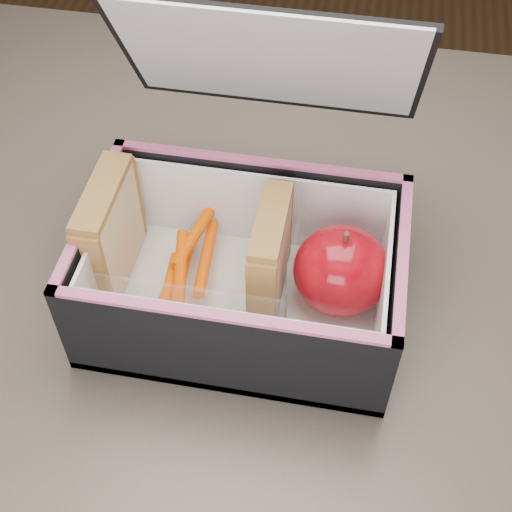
{
  "coord_description": "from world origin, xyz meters",
  "views": [
    {
      "loc": [
        0.02,
        -0.44,
        1.29
      ],
      "look_at": [
        -0.05,
        -0.05,
        0.81
      ],
      "focal_mm": 50.0,
      "sensor_mm": 36.0,
      "label": 1
    }
  ],
  "objects": [
    {
      "name": "red_apple",
      "position": [
        0.02,
        -0.05,
        0.81
      ],
      "size": [
        0.1,
        0.1,
        0.09
      ],
      "rotation": [
        0.0,
        0.0,
        0.15
      ],
      "color": "maroon",
      "rests_on": "paper_napkin"
    },
    {
      "name": "lunch_bag",
      "position": [
        -0.06,
        -0.05,
        0.81
      ],
      "size": [
        0.27,
        0.27,
        0.25
      ],
      "color": "black",
      "rests_on": "kitchen_table"
    },
    {
      "name": "plastic_tub",
      "position": [
        -0.11,
        -0.05,
        0.8
      ],
      "size": [
        0.19,
        0.14,
        0.08
      ],
      "primitive_type": null,
      "color": "white",
      "rests_on": "lunch_bag"
    },
    {
      "name": "paper_napkin",
      "position": [
        0.02,
        -0.05,
        0.77
      ],
      "size": [
        0.09,
        0.1,
        0.01
      ],
      "primitive_type": "cube",
      "rotation": [
        0.0,
        0.0,
        0.14
      ],
      "color": "white",
      "rests_on": "lunch_bag"
    },
    {
      "name": "carrot_sticks",
      "position": [
        -0.12,
        -0.05,
        0.78
      ],
      "size": [
        0.04,
        0.15,
        0.03
      ],
      "color": "#F24F00",
      "rests_on": "plastic_tub"
    },
    {
      "name": "sandwich_right",
      "position": [
        -0.04,
        -0.05,
        0.82
      ],
      "size": [
        0.02,
        0.09,
        0.1
      ],
      "color": "#DFBD8C",
      "rests_on": "plastic_tub"
    },
    {
      "name": "kitchen_table",
      "position": [
        0.0,
        0.0,
        0.66
      ],
      "size": [
        1.2,
        0.8,
        0.75
      ],
      "color": "brown",
      "rests_on": "ground"
    },
    {
      "name": "sandwich_left",
      "position": [
        -0.18,
        -0.05,
        0.82
      ],
      "size": [
        0.03,
        0.09,
        0.11
      ],
      "color": "#DFBD8C",
      "rests_on": "plastic_tub"
    }
  ]
}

